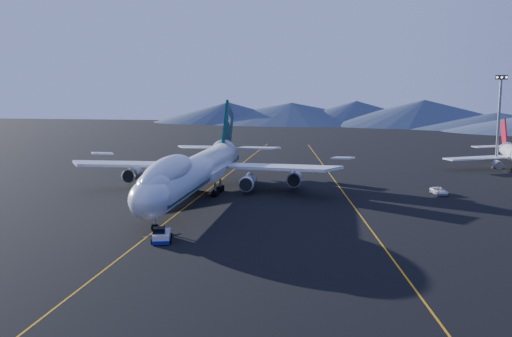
# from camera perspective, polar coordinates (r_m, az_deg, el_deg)

# --- Properties ---
(ground) EXTENTS (500.00, 500.00, 0.00)m
(ground) POSITION_cam_1_polar(r_m,az_deg,el_deg) (118.02, -5.93, -2.99)
(ground) COLOR black
(ground) RESTS_ON ground
(taxiway_line_main) EXTENTS (0.25, 220.00, 0.01)m
(taxiway_line_main) POSITION_cam_1_polar(r_m,az_deg,el_deg) (118.02, -5.93, -2.99)
(taxiway_line_main) COLOR orange
(taxiway_line_main) RESTS_ON ground
(taxiway_line_side) EXTENTS (28.08, 198.09, 0.01)m
(taxiway_line_side) POSITION_cam_1_polar(r_m,az_deg,el_deg) (124.06, 8.81, -2.48)
(taxiway_line_side) COLOR orange
(taxiway_line_side) RESTS_ON ground
(boeing_747) EXTENTS (59.62, 72.43, 19.37)m
(boeing_747) POSITION_cam_1_polar(r_m,az_deg,el_deg) (117.04, -5.97, -0.20)
(boeing_747) COLOR silver
(boeing_747) RESTS_ON ground
(pushback_tug) EXTENTS (3.89, 5.59, 2.22)m
(pushback_tug) POSITION_cam_1_polar(r_m,az_deg,el_deg) (86.97, -9.41, -6.73)
(pushback_tug) COLOR silver
(pushback_tug) RESTS_ON ground
(service_van) EXTENTS (3.63, 5.73, 1.47)m
(service_van) POSITION_cam_1_polar(r_m,az_deg,el_deg) (127.77, 17.83, -2.14)
(service_van) COLOR silver
(service_van) RESTS_ON ground
(floodlight_mast) EXTENTS (3.18, 2.39, 25.75)m
(floodlight_mast) POSITION_cam_1_polar(r_m,az_deg,el_deg) (171.60, 23.09, 4.33)
(floodlight_mast) COLOR black
(floodlight_mast) RESTS_ON ground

